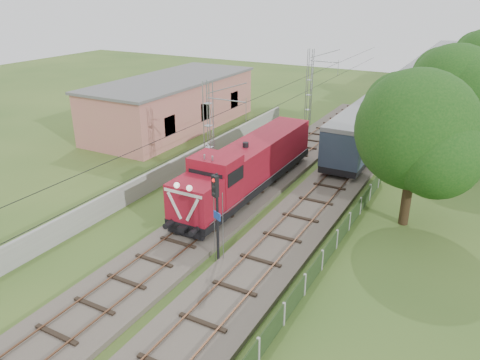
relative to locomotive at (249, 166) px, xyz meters
The scene contains 13 objects.
ground 12.60m from the locomotive, 90.00° to the right, with size 140.00×140.00×0.00m, color #31521F.
track_main 5.77m from the locomotive, 90.00° to the right, with size 4.20×70.00×0.45m.
track_side 9.30m from the locomotive, 56.60° to the left, with size 4.20×80.00×0.45m.
catenary 3.53m from the locomotive, behind, with size 3.31×70.00×8.00m.
boundary_wall 6.66m from the locomotive, behind, with size 0.25×40.00×1.50m, color #9E9E99.
station_building 18.95m from the locomotive, 142.32° to the left, with size 8.40×20.40×5.22m.
fence 12.45m from the locomotive, 49.65° to the right, with size 0.12×32.00×1.20m.
locomotive is the anchor object (origin of this frame).
coach_rake 39.91m from the locomotive, 82.80° to the left, with size 3.12×69.53×3.60m.
signal_post 9.60m from the locomotive, 72.48° to the right, with size 0.55×0.45×5.24m.
tree_a 11.58m from the locomotive, ahead, with size 7.53×7.17×9.76m.
tree_b 18.91m from the locomotive, 45.68° to the left, with size 7.24×6.90×9.39m.
tree_c 18.43m from the locomotive, 50.03° to the left, with size 7.63×7.27×9.89m.
Camera 1 is at (14.33, -15.10, 13.92)m, focal length 35.00 mm.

